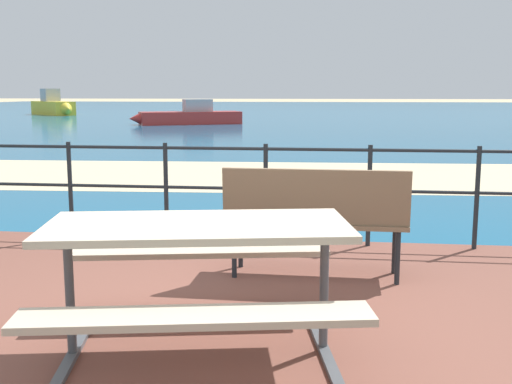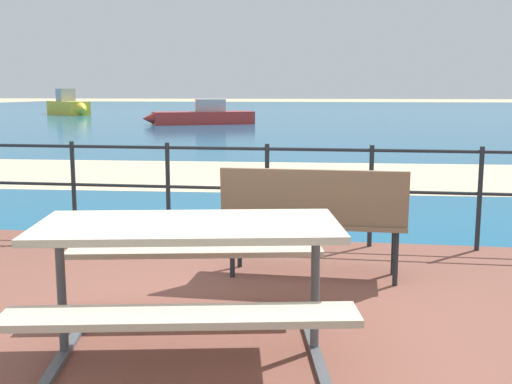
{
  "view_description": "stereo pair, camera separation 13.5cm",
  "coord_description": "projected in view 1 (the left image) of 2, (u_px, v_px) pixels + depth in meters",
  "views": [
    {
      "loc": [
        0.63,
        -3.43,
        1.52
      ],
      "look_at": [
        -0.03,
        1.91,
        0.65
      ],
      "focal_mm": 43.66,
      "sensor_mm": 36.0,
      "label": 1
    },
    {
      "loc": [
        0.76,
        -3.41,
        1.52
      ],
      "look_at": [
        -0.03,
        1.91,
        0.65
      ],
      "focal_mm": 43.66,
      "sensor_mm": 36.0,
      "label": 2
    }
  ],
  "objects": [
    {
      "name": "ground_plane",
      "position": [
        221.0,
        351.0,
        3.68
      ],
      "size": [
        240.0,
        240.0,
        0.0
      ],
      "primitive_type": "plane",
      "color": "tan"
    },
    {
      "name": "patio_paving",
      "position": [
        221.0,
        346.0,
        3.67
      ],
      "size": [
        6.4,
        5.2,
        0.06
      ],
      "primitive_type": "cube",
      "color": "brown",
      "rests_on": "ground"
    },
    {
      "name": "sea_water",
      "position": [
        323.0,
        113.0,
        42.86
      ],
      "size": [
        90.0,
        90.0,
        0.01
      ],
      "primitive_type": "cube",
      "color": "#145B84",
      "rests_on": "ground"
    },
    {
      "name": "beach_strip",
      "position": [
        297.0,
        176.0,
        11.27
      ],
      "size": [
        54.14,
        6.78,
        0.01
      ],
      "primitive_type": "cube",
      "rotation": [
        0.0,
        0.0,
        0.05
      ],
      "color": "beige",
      "rests_on": "ground"
    },
    {
      "name": "picnic_table",
      "position": [
        198.0,
        255.0,
        3.41
      ],
      "size": [
        1.88,
        1.73,
        0.75
      ],
      "rotation": [
        0.0,
        0.0,
        0.19
      ],
      "color": "#BCAD93",
      "rests_on": "patio_paving"
    },
    {
      "name": "park_bench",
      "position": [
        315.0,
        213.0,
        4.83
      ],
      "size": [
        1.43,
        0.44,
        0.88
      ],
      "rotation": [
        0.0,
        0.0,
        3.12
      ],
      "color": "#7A6047",
      "rests_on": "patio_paving"
    },
    {
      "name": "railing_fence",
      "position": [
        266.0,
        182.0,
        5.97
      ],
      "size": [
        5.94,
        0.04,
        0.96
      ],
      "color": "#1E2328",
      "rests_on": "patio_paving"
    },
    {
      "name": "boat_mid",
      "position": [
        190.0,
        116.0,
        28.62
      ],
      "size": [
        5.01,
        3.18,
        1.14
      ],
      "rotation": [
        0.0,
        0.0,
        3.58
      ],
      "color": "red",
      "rests_on": "sea_water"
    },
    {
      "name": "boat_far",
      "position": [
        53.0,
        106.0,
        39.88
      ],
      "size": [
        4.24,
        4.21,
        1.66
      ],
      "rotation": [
        0.0,
        0.0,
        5.5
      ],
      "color": "yellow",
      "rests_on": "sea_water"
    }
  ]
}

